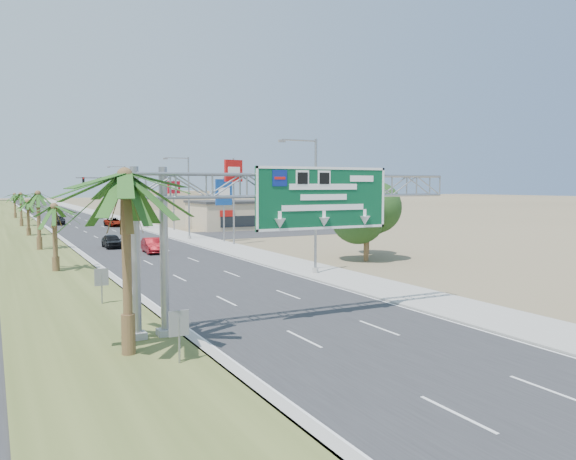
% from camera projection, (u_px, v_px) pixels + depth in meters
% --- Properties ---
extents(ground, '(600.00, 600.00, 0.00)m').
position_uv_depth(ground, '(457.00, 382.00, 18.92)').
color(ground, '#8C7A59').
rests_on(ground, ground).
extents(road, '(12.00, 300.00, 0.02)m').
position_uv_depth(road, '(67.00, 217.00, 115.80)').
color(road, '#28282B').
rests_on(road, ground).
extents(sidewalk_right, '(4.00, 300.00, 0.10)m').
position_uv_depth(sidewalk_right, '(109.00, 216.00, 119.76)').
color(sidewalk_right, '#9E9B93').
rests_on(sidewalk_right, ground).
extents(median_grass, '(7.00, 300.00, 0.12)m').
position_uv_depth(median_grass, '(13.00, 218.00, 111.12)').
color(median_grass, '#4C5626').
rests_on(median_grass, ground).
extents(sign_gantry, '(16.75, 1.24, 7.50)m').
position_uv_depth(sign_gantry, '(291.00, 197.00, 26.68)').
color(sign_gantry, gray).
rests_on(sign_gantry, ground).
extents(palm_near, '(5.70, 5.70, 8.35)m').
position_uv_depth(palm_near, '(125.00, 177.00, 21.12)').
color(palm_near, brown).
rests_on(palm_near, ground).
extents(palm_row_b, '(3.99, 3.99, 5.95)m').
position_uv_depth(palm_row_b, '(54.00, 208.00, 42.28)').
color(palm_row_b, brown).
rests_on(palm_row_b, ground).
extents(palm_row_c, '(3.99, 3.99, 6.75)m').
position_uv_depth(palm_row_c, '(38.00, 195.00, 56.31)').
color(palm_row_c, brown).
rests_on(palm_row_c, ground).
extents(palm_row_d, '(3.99, 3.99, 5.45)m').
position_uv_depth(palm_row_d, '(28.00, 202.00, 72.26)').
color(palm_row_d, brown).
rests_on(palm_row_d, ground).
extents(palm_row_e, '(3.99, 3.99, 6.15)m').
position_uv_depth(palm_row_e, '(20.00, 195.00, 88.94)').
color(palm_row_e, brown).
rests_on(palm_row_e, ground).
extents(palm_row_f, '(3.99, 3.99, 5.75)m').
position_uv_depth(palm_row_f, '(15.00, 195.00, 110.99)').
color(palm_row_f, brown).
rests_on(palm_row_f, ground).
extents(streetlight_near, '(3.27, 0.44, 10.00)m').
position_uv_depth(streetlight_near, '(313.00, 211.00, 41.33)').
color(streetlight_near, gray).
rests_on(streetlight_near, ground).
extents(streetlight_mid, '(3.27, 0.44, 10.00)m').
position_uv_depth(streetlight_mid, '(187.00, 201.00, 67.75)').
color(streetlight_mid, gray).
rests_on(streetlight_mid, ground).
extents(streetlight_far, '(3.27, 0.44, 10.00)m').
position_uv_depth(streetlight_far, '(124.00, 196.00, 99.45)').
color(streetlight_far, gray).
rests_on(streetlight_far, ground).
extents(signal_mast, '(10.28, 0.71, 8.00)m').
position_uv_depth(signal_mast, '(132.00, 197.00, 84.33)').
color(signal_mast, gray).
rests_on(signal_mast, ground).
extents(store_building, '(18.00, 10.00, 4.00)m').
position_uv_depth(store_building, '(251.00, 215.00, 87.16)').
color(store_building, tan).
rests_on(store_building, ground).
extents(oak_near, '(4.50, 4.50, 6.80)m').
position_uv_depth(oak_near, '(367.00, 209.00, 48.46)').
color(oak_near, brown).
rests_on(oak_near, ground).
extents(oak_far, '(3.50, 3.50, 5.60)m').
position_uv_depth(oak_far, '(367.00, 215.00, 53.44)').
color(oak_far, brown).
rests_on(oak_far, ground).
extents(median_signback_a, '(0.75, 0.08, 2.08)m').
position_uv_depth(median_signback_a, '(179.00, 327.00, 20.45)').
color(median_signback_a, gray).
rests_on(median_signback_a, ground).
extents(median_signback_b, '(0.75, 0.08, 2.08)m').
position_uv_depth(median_signback_b, '(102.00, 280.00, 30.69)').
color(median_signback_b, gray).
rests_on(median_signback_b, ground).
extents(building_distant_right, '(20.00, 12.00, 5.00)m').
position_uv_depth(building_distant_right, '(168.00, 200.00, 156.03)').
color(building_distant_right, tan).
rests_on(building_distant_right, ground).
extents(car_left_lane, '(1.71, 4.24, 1.45)m').
position_uv_depth(car_left_lane, '(112.00, 241.00, 59.17)').
color(car_left_lane, black).
rests_on(car_left_lane, ground).
extents(car_mid_lane, '(1.82, 4.55, 1.47)m').
position_uv_depth(car_mid_lane, '(153.00, 246.00, 54.72)').
color(car_mid_lane, maroon).
rests_on(car_mid_lane, ground).
extents(car_right_lane, '(2.83, 5.24, 1.40)m').
position_uv_depth(car_right_lane, '(115.00, 222.00, 89.63)').
color(car_right_lane, gray).
rests_on(car_right_lane, ground).
extents(car_far, '(2.61, 5.06, 1.40)m').
position_uv_depth(car_far, '(59.00, 221.00, 93.62)').
color(car_far, black).
rests_on(car_far, ground).
extents(pole_sign_red_near, '(2.37, 1.05, 9.60)m').
position_uv_depth(pole_sign_red_near, '(233.00, 176.00, 61.66)').
color(pole_sign_red_near, gray).
rests_on(pole_sign_red_near, ground).
extents(pole_sign_blue, '(2.01, 0.45, 7.51)m').
position_uv_depth(pole_sign_blue, '(224.00, 195.00, 64.88)').
color(pole_sign_blue, gray).
rests_on(pole_sign_blue, ground).
extents(pole_sign_red_far, '(2.15, 1.13, 7.40)m').
position_uv_depth(pole_sign_red_far, '(174.00, 191.00, 81.66)').
color(pole_sign_red_far, gray).
rests_on(pole_sign_red_far, ground).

